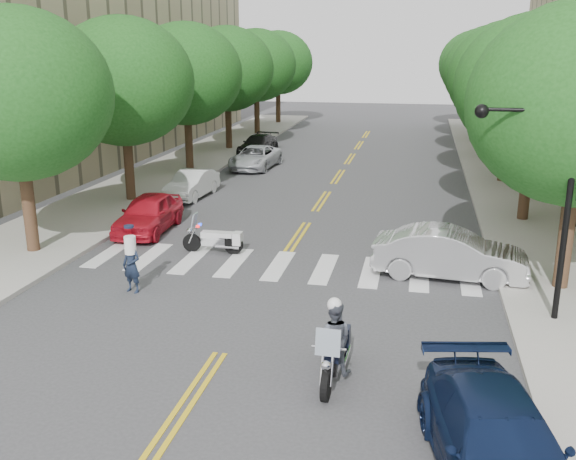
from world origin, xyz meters
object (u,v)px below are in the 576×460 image
(motorcycle_police, at_px, (334,343))
(convertible, at_px, (450,254))
(motorcycle_parked, at_px, (218,240))
(sedan_blue, at_px, (499,446))
(officer_standing, at_px, (132,265))

(motorcycle_police, bearing_deg, convertible, -109.17)
(motorcycle_police, bearing_deg, motorcycle_parked, -55.20)
(motorcycle_police, bearing_deg, sedan_blue, 138.39)
(motorcycle_police, height_order, motorcycle_parked, motorcycle_police)
(officer_standing, relative_size, convertible, 0.35)
(sedan_blue, bearing_deg, motorcycle_parked, 116.44)
(motorcycle_parked, relative_size, convertible, 0.46)
(motorcycle_police, xyz_separation_m, sedan_blue, (3.17, -2.99, -0.13))
(motorcycle_parked, bearing_deg, officer_standing, 160.20)
(convertible, bearing_deg, motorcycle_parked, 89.02)
(officer_standing, bearing_deg, motorcycle_police, -15.69)
(motorcycle_parked, bearing_deg, sedan_blue, -143.95)
(motorcycle_parked, relative_size, sedan_blue, 0.44)
(motorcycle_parked, height_order, convertible, convertible)
(officer_standing, height_order, sedan_blue, officer_standing)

